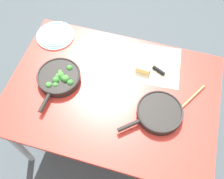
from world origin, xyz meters
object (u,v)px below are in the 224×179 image
at_px(skillet_eggs, 159,113).
at_px(dinner_plate_stack, 55,35).
at_px(grater_knife, 152,66).
at_px(cheese_block, 143,69).
at_px(wooden_spoon, 181,108).
at_px(skillet_broccoli, 59,78).

relative_size(skillet_eggs, dinner_plate_stack, 1.30).
height_order(skillet_eggs, grater_knife, skillet_eggs).
bearing_deg(cheese_block, dinner_plate_stack, -10.34).
height_order(wooden_spoon, cheese_block, cheese_block).
bearing_deg(wooden_spoon, skillet_eggs, -26.93).
height_order(cheese_block, dinner_plate_stack, cheese_block).
bearing_deg(skillet_broccoli, wooden_spoon, 94.19).
xyz_separation_m(skillet_eggs, grater_knife, (0.10, -0.32, -0.02)).
xyz_separation_m(skillet_broccoli, wooden_spoon, (-0.74, -0.01, -0.02)).
height_order(skillet_eggs, dinner_plate_stack, skillet_eggs).
relative_size(wooden_spoon, cheese_block, 3.52).
distance_m(skillet_eggs, dinner_plate_stack, 0.88).
distance_m(skillet_eggs, grater_knife, 0.33).
height_order(skillet_eggs, wooden_spoon, skillet_eggs).
xyz_separation_m(skillet_eggs, wooden_spoon, (-0.12, -0.07, -0.02)).
bearing_deg(wooden_spoon, dinner_plate_stack, -77.96).
xyz_separation_m(skillet_broccoli, dinner_plate_stack, (0.16, -0.33, -0.02)).
height_order(grater_knife, dinner_plate_stack, dinner_plate_stack).
distance_m(cheese_block, dinner_plate_stack, 0.65).
distance_m(skillet_eggs, wooden_spoon, 0.14).
bearing_deg(dinner_plate_stack, wooden_spoon, 160.92).
relative_size(skillet_broccoli, skillet_eggs, 1.14).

